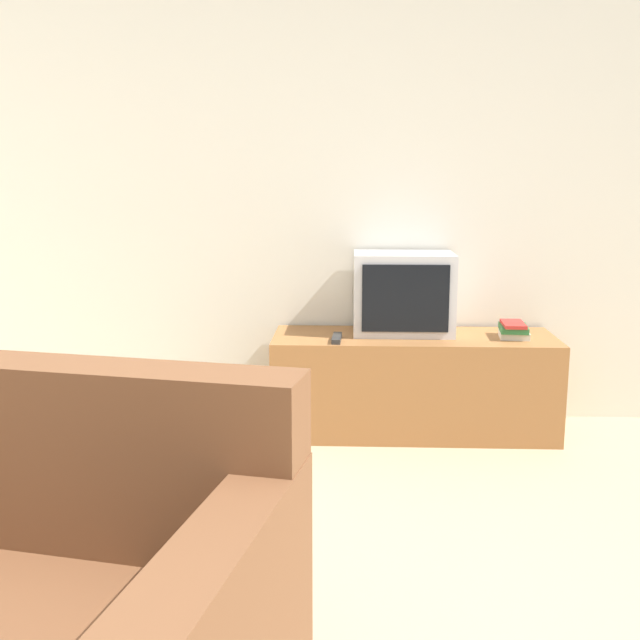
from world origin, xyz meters
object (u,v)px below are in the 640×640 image
(tv_stand, at_px, (413,384))
(television, at_px, (403,293))
(remote_on_stand, at_px, (337,338))
(book_stack, at_px, (514,330))

(tv_stand, bearing_deg, television, 126.62)
(television, bearing_deg, remote_on_stand, -148.95)
(tv_stand, height_order, television, television)
(television, distance_m, book_stack, 0.58)
(television, xyz_separation_m, remote_on_stand, (-0.34, -0.20, -0.19))
(tv_stand, xyz_separation_m, remote_on_stand, (-0.39, -0.13, 0.27))
(television, relative_size, book_stack, 2.42)
(remote_on_stand, bearing_deg, tv_stand, 18.11)
(book_stack, distance_m, remote_on_stand, 0.89)
(tv_stand, relative_size, book_stack, 6.82)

